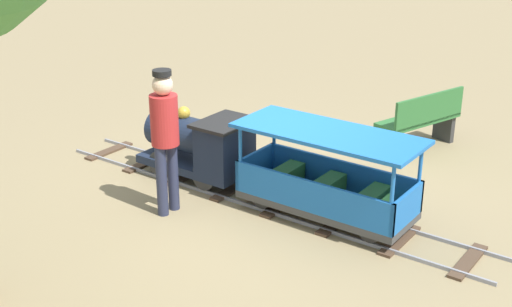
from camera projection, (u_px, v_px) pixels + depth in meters
The scene contains 6 objects.
ground_plane at pixel (265, 200), 7.82m from camera, with size 60.00×60.00×0.00m, color #8C7A56.
track at pixel (258, 197), 7.87m from camera, with size 0.75×5.70×0.04m.
locomotive at pixel (200, 144), 8.17m from camera, with size 0.71×1.45×1.04m.
passenger_car at pixel (326, 183), 7.24m from camera, with size 0.81×2.00×0.97m.
conductor_person at pixel (165, 131), 7.20m from camera, with size 0.30×0.30×1.62m.
park_bench at pixel (421, 121), 9.17m from camera, with size 1.36×0.78×0.82m.
Camera 1 is at (-5.80, -4.05, 3.38)m, focal length 47.58 mm.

